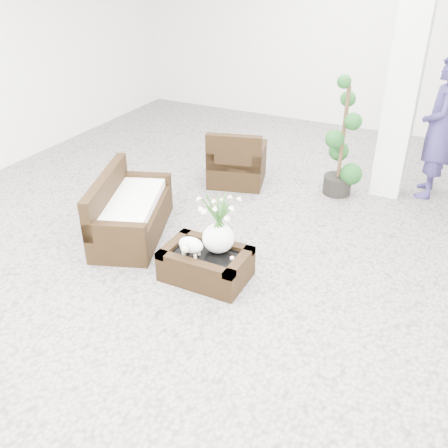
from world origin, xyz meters
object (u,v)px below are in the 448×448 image
at_px(coffee_table, 206,265).
at_px(topiary, 343,138).
at_px(armchair, 237,155).
at_px(loveseat, 131,206).

relative_size(coffee_table, topiary, 0.54).
bearing_deg(coffee_table, armchair, 107.55).
xyz_separation_m(armchair, loveseat, (-0.49, -1.99, -0.03)).
height_order(coffee_table, loveseat, loveseat).
relative_size(loveseat, topiary, 0.88).
bearing_deg(topiary, loveseat, -130.70).
xyz_separation_m(coffee_table, loveseat, (-1.25, 0.41, 0.23)).
xyz_separation_m(loveseat, topiary, (1.96, 2.27, 0.44)).
bearing_deg(loveseat, topiary, -61.34).
height_order(loveseat, topiary, topiary).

